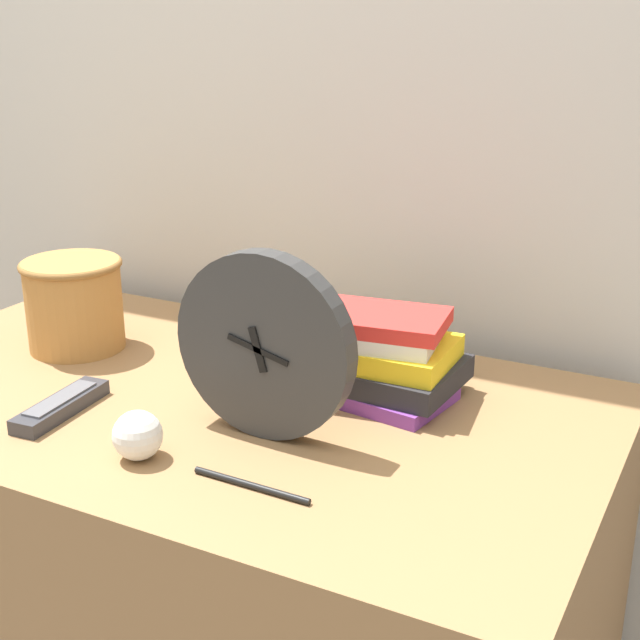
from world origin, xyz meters
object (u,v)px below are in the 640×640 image
crumpled_paper_ball (138,435)px  pen (251,485)px  basket (74,301)px  book_stack (372,353)px  tv_remote (61,406)px  desk_clock (264,346)px

crumpled_paper_ball → pen: 0.16m
basket → book_stack: bearing=6.0°
book_stack → tv_remote: 0.43m
desk_clock → pen: bearing=-66.3°
desk_clock → pen: (0.06, -0.13, -0.12)m
tv_remote → crumpled_paper_ball: (0.17, -0.05, 0.02)m
book_stack → tv_remote: size_ratio=1.58×
tv_remote → crumpled_paper_ball: crumpled_paper_ball is taller
desk_clock → tv_remote: (-0.28, -0.07, -0.11)m
basket → crumpled_paper_ball: size_ratio=2.60×
pen → book_stack: bearing=87.9°
book_stack → crumpled_paper_ball: book_stack is taller
desk_clock → tv_remote: 0.31m
tv_remote → pen: bearing=-9.0°
crumpled_paper_ball → pen: size_ratio=0.40×
crumpled_paper_ball → basket: bearing=141.9°
basket → tv_remote: 0.26m
tv_remote → pen: 0.34m
basket → crumpled_paper_ball: 0.42m
desk_clock → book_stack: desk_clock is taller
tv_remote → pen: tv_remote is taller
basket → crumpled_paper_ball: bearing=-38.1°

